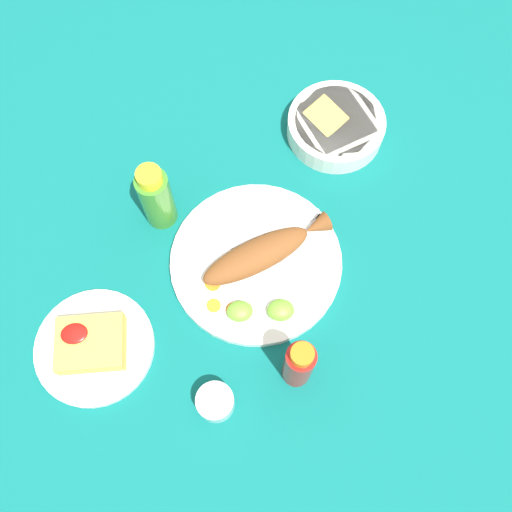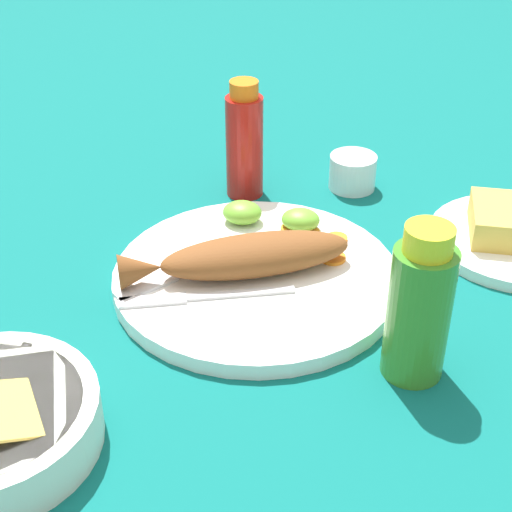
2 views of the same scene
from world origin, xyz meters
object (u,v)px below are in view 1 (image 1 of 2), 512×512
object	(u,v)px
hot_sauce_bottle_green	(156,197)
salt_cup	(216,402)
fork_far	(298,246)
side_plate_fries	(95,347)
fried_fish	(263,252)
fork_near	(282,227)
hot_sauce_bottle_red	(299,364)
main_plate	(256,262)
guacamole_bowl	(336,126)

from	to	relation	value
hot_sauce_bottle_green	salt_cup	bearing A→B (deg)	103.07
fork_far	side_plate_fries	xyz separation A→B (m)	(0.37, 0.16, -0.01)
fried_fish	fork_near	distance (m)	0.07
hot_sauce_bottle_red	hot_sauce_bottle_green	xyz separation A→B (m)	(0.22, -0.32, 0.00)
main_plate	hot_sauce_bottle_red	bearing A→B (deg)	104.16
fork_far	side_plate_fries	bearing A→B (deg)	156.43
guacamole_bowl	salt_cup	bearing A→B (deg)	62.66
salt_cup	fork_near	bearing A→B (deg)	-114.41
fork_near	hot_sauce_bottle_green	world-z (taller)	hot_sauce_bottle_green
fried_fish	guacamole_bowl	bearing A→B (deg)	-145.66
hot_sauce_bottle_green	fried_fish	bearing A→B (deg)	149.54
fried_fish	side_plate_fries	world-z (taller)	fried_fish
hot_sauce_bottle_green	side_plate_fries	world-z (taller)	hot_sauce_bottle_green
fork_near	salt_cup	size ratio (longest dim) A/B	2.86
fork_far	salt_cup	bearing A→B (deg)	-168.06
guacamole_bowl	side_plate_fries	bearing A→B (deg)	40.70
main_plate	hot_sauce_bottle_red	size ratio (longest dim) A/B	2.02
fried_fish	salt_cup	distance (m)	0.27
main_plate	side_plate_fries	world-z (taller)	main_plate
hot_sauce_bottle_red	salt_cup	world-z (taller)	hot_sauce_bottle_red
fork_near	hot_sauce_bottle_red	xyz separation A→B (m)	(0.00, 0.27, 0.05)
main_plate	fork_far	xyz separation A→B (m)	(-0.08, -0.02, 0.01)
fork_near	salt_cup	xyz separation A→B (m)	(0.14, 0.31, 0.00)
guacamole_bowl	fried_fish	bearing A→B (deg)	57.59
salt_cup	fork_far	bearing A→B (deg)	-121.71
hot_sauce_bottle_green	guacamole_bowl	distance (m)	0.39
fork_far	hot_sauce_bottle_green	distance (m)	0.27
fork_near	main_plate	bearing A→B (deg)	-148.95
fried_fish	hot_sauce_bottle_green	distance (m)	0.22
fork_far	guacamole_bowl	size ratio (longest dim) A/B	0.74
fried_fish	salt_cup	bearing A→B (deg)	45.31
salt_cup	guacamole_bowl	world-z (taller)	guacamole_bowl
fork_near	hot_sauce_bottle_green	xyz separation A→B (m)	(0.23, -0.05, 0.06)
hot_sauce_bottle_green	side_plate_fries	size ratio (longest dim) A/B	0.77
fork_far	guacamole_bowl	bearing A→B (deg)	21.38
fried_fish	hot_sauce_bottle_red	bearing A→B (deg)	77.38
guacamole_bowl	hot_sauce_bottle_red	bearing A→B (deg)	74.83
fried_fish	hot_sauce_bottle_red	xyz separation A→B (m)	(-0.04, 0.21, 0.03)
side_plate_fries	hot_sauce_bottle_red	bearing A→B (deg)	168.30
side_plate_fries	fried_fish	bearing A→B (deg)	-155.22
main_plate	hot_sauce_bottle_green	bearing A→B (deg)	-33.49
fried_fish	fork_far	bearing A→B (deg)	169.64
hot_sauce_bottle_red	hot_sauce_bottle_green	distance (m)	0.39
hot_sauce_bottle_green	salt_cup	xyz separation A→B (m)	(-0.08, 0.36, -0.05)
salt_cup	guacamole_bowl	xyz separation A→B (m)	(-0.27, -0.52, 0.01)
main_plate	hot_sauce_bottle_green	size ratio (longest dim) A/B	1.98
fork_near	fork_far	size ratio (longest dim) A/B	1.26
main_plate	guacamole_bowl	distance (m)	0.33
fork_near	salt_cup	distance (m)	0.34
fork_far	hot_sauce_bottle_green	world-z (taller)	hot_sauce_bottle_green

